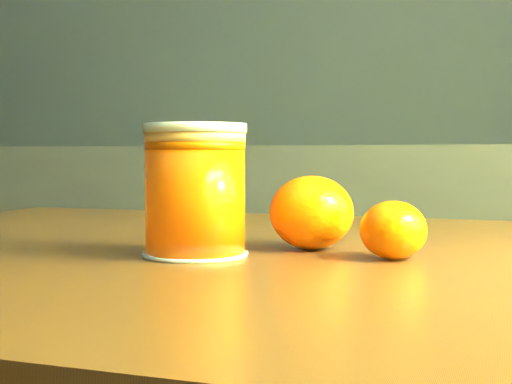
% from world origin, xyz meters
% --- Properties ---
extents(kitchen_counter, '(3.15, 0.60, 0.90)m').
position_xyz_m(kitchen_counter, '(0.00, 1.45, 0.45)').
color(kitchen_counter, '#494A4E').
rests_on(kitchen_counter, ground).
extents(table, '(1.06, 0.74, 0.79)m').
position_xyz_m(table, '(0.92, 0.19, 0.69)').
color(table, brown).
rests_on(table, ground).
extents(juice_glass, '(0.09, 0.09, 0.11)m').
position_xyz_m(juice_glass, '(0.87, 0.13, 0.85)').
color(juice_glass, '#EC5404').
rests_on(juice_glass, table).
extents(orange_front, '(0.10, 0.10, 0.07)m').
position_xyz_m(orange_front, '(0.95, 0.21, 0.83)').
color(orange_front, '#FF6E05').
rests_on(orange_front, table).
extents(orange_back, '(0.07, 0.07, 0.05)m').
position_xyz_m(orange_back, '(1.03, 0.17, 0.82)').
color(orange_back, '#FF6E05').
rests_on(orange_back, table).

